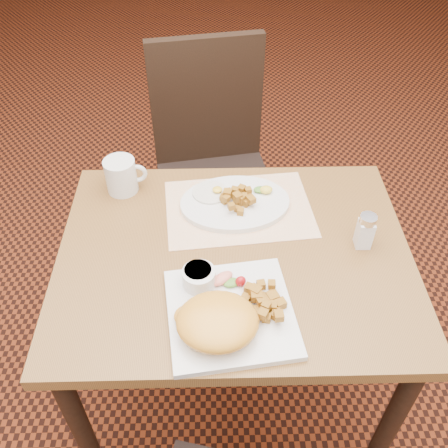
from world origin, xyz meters
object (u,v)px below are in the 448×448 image
salt_shaker (365,230)px  plate_oval (235,203)px  chair_far (213,159)px  plate_square (231,313)px  table (234,280)px  coffee_mug (122,176)px

salt_shaker → plate_oval: bearing=153.9°
chair_far → plate_square: 0.91m
chair_far → plate_square: chair_far is taller
plate_square → salt_shaker: (0.35, 0.21, 0.04)m
table → salt_shaker: size_ratio=9.00×
plate_square → salt_shaker: salt_shaker is taller
plate_oval → salt_shaker: bearing=-26.1°
table → salt_shaker: salt_shaker is taller
coffee_mug → plate_square: bearing=-56.9°
chair_far → plate_oval: size_ratio=3.19×
chair_far → coffee_mug: bearing=49.3°
table → salt_shaker: (0.33, 0.02, 0.16)m
salt_shaker → chair_far: bearing=119.9°
table → plate_square: 0.23m
plate_oval → chair_far: bearing=96.9°
table → chair_far: chair_far is taller
plate_oval → table: bearing=-92.4°
chair_far → plate_square: size_ratio=3.46×
coffee_mug → salt_shaker: bearing=-20.4°
coffee_mug → plate_oval: bearing=-14.3°
chair_far → salt_shaker: chair_far is taller
chair_far → plate_oval: chair_far is taller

